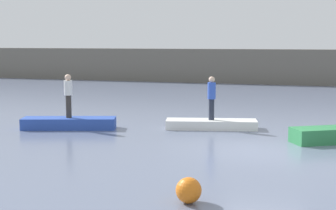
{
  "coord_description": "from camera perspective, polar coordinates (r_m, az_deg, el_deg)",
  "views": [
    {
      "loc": [
        1.79,
        -15.78,
        3.48
      ],
      "look_at": [
        -4.21,
        3.27,
        0.93
      ],
      "focal_mm": 54.23,
      "sensor_mm": 36.0,
      "label": 1
    }
  ],
  "objects": [
    {
      "name": "rowboat_blue",
      "position": [
        20.49,
        -11.06,
        -2.02
      ],
      "size": [
        3.77,
        2.01,
        0.45
      ],
      "primitive_type": "cube",
      "rotation": [
        0.0,
        0.0,
        0.31
      ],
      "color": "#2B4CAD",
      "rests_on": "ground_plane"
    },
    {
      "name": "person_blue_shirt",
      "position": [
        20.03,
        4.92,
        1.04
      ],
      "size": [
        0.32,
        0.32,
        1.72
      ],
      "color": "#232838",
      "rests_on": "rowboat_white"
    },
    {
      "name": "mooring_buoy",
      "position": [
        11.05,
        2.34,
        -9.56
      ],
      "size": [
        0.56,
        0.56,
        0.56
      ],
      "primitive_type": "sphere",
      "color": "orange",
      "rests_on": "ground_plane"
    },
    {
      "name": "rowboat_white",
      "position": [
        20.18,
        4.89,
        -2.17
      ],
      "size": [
        3.71,
        1.79,
        0.36
      ],
      "primitive_type": "cube",
      "rotation": [
        0.0,
        0.0,
        0.23
      ],
      "color": "white",
      "rests_on": "ground_plane"
    },
    {
      "name": "person_white_shirt",
      "position": [
        20.33,
        -11.14,
        1.29
      ],
      "size": [
        0.32,
        0.32,
        1.72
      ],
      "color": "#38332D",
      "rests_on": "rowboat_blue"
    },
    {
      "name": "rowboat_green",
      "position": [
        18.29,
        17.73,
        -3.22
      ],
      "size": [
        2.76,
        2.18,
        0.52
      ],
      "primitive_type": "cube",
      "rotation": [
        0.0,
        0.0,
        0.54
      ],
      "color": "#2D7F47",
      "rests_on": "ground_plane"
    },
    {
      "name": "embankment_wall",
      "position": [
        41.4,
        15.01,
        4.13
      ],
      "size": [
        80.0,
        1.2,
        2.79
      ],
      "primitive_type": "cube",
      "color": "#666056",
      "rests_on": "ground_plane"
    },
    {
      "name": "ground_plane",
      "position": [
        16.26,
        10.79,
        -5.23
      ],
      "size": [
        120.0,
        120.0,
        0.0
      ],
      "primitive_type": "plane",
      "color": "slate"
    }
  ]
}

